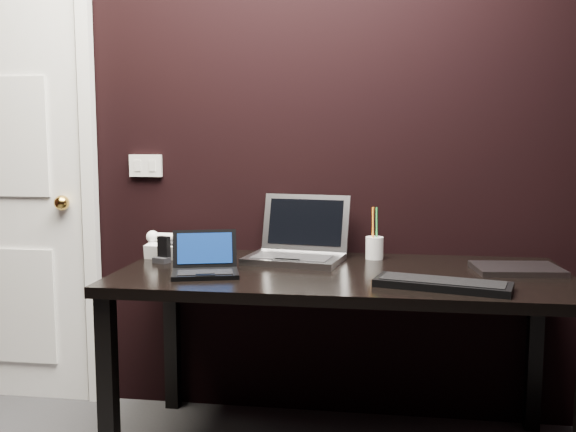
# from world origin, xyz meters

# --- Properties ---
(wall_back) EXTENTS (4.00, 0.00, 4.00)m
(wall_back) POSITION_xyz_m (0.00, 1.80, 1.30)
(wall_back) COLOR black
(wall_back) RESTS_ON ground
(wall_switch) EXTENTS (0.15, 0.02, 0.10)m
(wall_switch) POSITION_xyz_m (-0.62, 1.79, 1.12)
(wall_switch) COLOR silver
(wall_switch) RESTS_ON wall_back
(desk) EXTENTS (1.70, 0.80, 0.74)m
(desk) POSITION_xyz_m (0.30, 1.40, 0.66)
(desk) COLOR black
(desk) RESTS_ON ground
(netbook) EXTENTS (0.29, 0.27, 0.15)m
(netbook) POSITION_xyz_m (-0.20, 1.26, 0.77)
(netbook) COLOR black
(netbook) RESTS_ON desk
(silver_laptop) EXTENTS (0.43, 0.40, 0.26)m
(silver_laptop) POSITION_xyz_m (0.10, 1.59, 0.79)
(silver_laptop) COLOR #A5A4AA
(silver_laptop) RESTS_ON desk
(ext_keyboard) EXTENTS (0.47, 0.26, 0.03)m
(ext_keyboard) POSITION_xyz_m (0.65, 1.16, 0.75)
(ext_keyboard) COLOR black
(ext_keyboard) RESTS_ON desk
(closed_laptop) EXTENTS (0.34, 0.26, 0.02)m
(closed_laptop) POSITION_xyz_m (0.96, 1.48, 0.75)
(closed_laptop) COLOR #9A9BA0
(closed_laptop) RESTS_ON desk
(desk_phone) EXTENTS (0.25, 0.20, 0.12)m
(desk_phone) POSITION_xyz_m (-0.43, 1.60, 0.78)
(desk_phone) COLOR silver
(desk_phone) RESTS_ON desk
(mobile_phone) EXTENTS (0.07, 0.07, 0.11)m
(mobile_phone) POSITION_xyz_m (-0.43, 1.46, 0.78)
(mobile_phone) COLOR black
(mobile_phone) RESTS_ON desk
(pen_cup) EXTENTS (0.09, 0.09, 0.22)m
(pen_cup) POSITION_xyz_m (0.42, 1.67, 0.79)
(pen_cup) COLOR silver
(pen_cup) RESTS_ON desk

